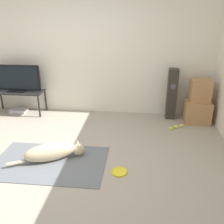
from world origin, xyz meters
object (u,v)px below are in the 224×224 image
dog (53,152)px  frisbee (119,172)px  floor_speaker (172,94)px  tv (16,79)px  tennis_ball_loose_on_carpet (176,127)px  tennis_ball_near_speaker (181,126)px  game_console (19,110)px  cardboard_box_upper (200,91)px  tv_stand (18,94)px  cardboard_box_lower (197,112)px  tennis_ball_by_boxes (171,128)px

dog → frisbee: bearing=-12.0°
floor_speaker → tv: (-3.24, -0.06, 0.25)m
tv → tennis_ball_loose_on_carpet: bearing=-7.9°
tennis_ball_near_speaker → tv: bearing=173.3°
floor_speaker → game_console: floor_speaker is taller
frisbee → cardboard_box_upper: (1.42, 1.89, 0.64)m
tv_stand → tennis_ball_near_speaker: 3.46m
cardboard_box_lower → tennis_ball_loose_on_carpet: 0.60m
cardboard_box_upper → tv_stand: cardboard_box_upper is taller
tv → tennis_ball_by_boxes: size_ratio=15.78×
dog → tv_stand: size_ratio=0.94×
tv_stand → tennis_ball_loose_on_carpet: size_ratio=16.61×
tennis_ball_by_boxes → game_console: size_ratio=0.19×
tennis_ball_by_boxes → tv: bearing=170.4°
dog → tv_stand: tv_stand is taller
tv_stand → tennis_ball_loose_on_carpet: 3.36m
cardboard_box_lower → tv_stand: (-3.75, 0.11, 0.21)m
floor_speaker → tennis_ball_by_boxes: 0.77m
dog → tennis_ball_loose_on_carpet: 2.36m
frisbee → tv_stand: (-2.34, 1.98, 0.42)m
cardboard_box_lower → tennis_ball_by_boxes: size_ratio=7.42×
tv → game_console: 0.74m
tennis_ball_near_speaker → tennis_ball_loose_on_carpet: bearing=-152.2°
cardboard_box_upper → tennis_ball_by_boxes: size_ratio=6.58×
tv_stand → tv: (0.00, 0.00, 0.34)m
tennis_ball_loose_on_carpet → tv_stand: bearing=172.1°
tv → tennis_ball_by_boxes: 3.32m
tennis_ball_near_speaker → game_console: 3.50m
dog → game_console: bearing=127.9°
tv → dog: bearing=-52.9°
floor_speaker → tennis_ball_by_boxes: floor_speaker is taller
tv_stand → tennis_ball_near_speaker: (3.41, -0.40, -0.40)m
dog → frisbee: 1.03m
tv_stand → game_console: 0.40m
dog → cardboard_box_upper: cardboard_box_upper is taller
cardboard_box_upper → tv_stand: 3.77m
game_console → tv_stand: bearing=-30.0°
frisbee → tv_stand: tv_stand is taller
frisbee → tennis_ball_by_boxes: (0.86, 1.44, 0.02)m
tennis_ball_loose_on_carpet → tennis_ball_by_boxes: bearing=-141.4°
tennis_ball_by_boxes → tennis_ball_near_speaker: size_ratio=1.00×
tennis_ball_near_speaker → tennis_ball_loose_on_carpet: (-0.11, -0.06, 0.00)m
tennis_ball_by_boxes → game_console: (-3.26, 0.58, 0.00)m
cardboard_box_upper → tv_stand: bearing=178.6°
floor_speaker → tennis_ball_loose_on_carpet: floor_speaker is taller
game_console → dog: bearing=-52.1°
floor_speaker → tennis_ball_near_speaker: floor_speaker is taller
tv → tennis_ball_by_boxes: bearing=-9.6°
tennis_ball_loose_on_carpet → dog: bearing=-146.3°
frisbee → tennis_ball_loose_on_carpet: tennis_ball_loose_on_carpet is taller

